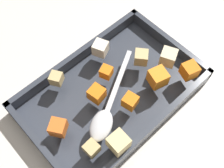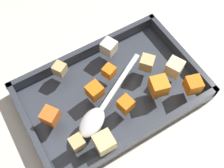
# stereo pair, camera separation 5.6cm
# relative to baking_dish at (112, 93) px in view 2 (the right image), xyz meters

# --- Properties ---
(ground_plane) EXTENTS (4.00, 4.00, 0.00)m
(ground_plane) POSITION_rel_baking_dish_xyz_m (0.00, -0.02, -0.01)
(ground_plane) COLOR beige
(baking_dish) EXTENTS (0.38, 0.24, 0.04)m
(baking_dish) POSITION_rel_baking_dish_xyz_m (0.00, 0.00, 0.00)
(baking_dish) COLOR #333842
(baking_dish) RESTS_ON ground_plane
(carrot_chunk_near_spoon) EXTENTS (0.04, 0.04, 0.03)m
(carrot_chunk_near_spoon) POSITION_rel_baking_dish_xyz_m (-0.08, 0.06, 0.05)
(carrot_chunk_near_spoon) COLOR orange
(carrot_chunk_near_spoon) RESTS_ON baking_dish
(carrot_chunk_far_right) EXTENTS (0.03, 0.03, 0.03)m
(carrot_chunk_far_right) POSITION_rel_baking_dish_xyz_m (0.04, -0.00, 0.05)
(carrot_chunk_far_right) COLOR orange
(carrot_chunk_far_right) RESTS_ON baking_dish
(carrot_chunk_front_center) EXTENTS (0.03, 0.03, 0.02)m
(carrot_chunk_front_center) POSITION_rel_baking_dish_xyz_m (-0.01, -0.03, 0.04)
(carrot_chunk_front_center) COLOR orange
(carrot_chunk_front_center) RESTS_ON baking_dish
(carrot_chunk_mid_right) EXTENTS (0.04, 0.04, 0.03)m
(carrot_chunk_mid_right) POSITION_rel_baking_dish_xyz_m (-0.14, 0.09, 0.05)
(carrot_chunk_mid_right) COLOR orange
(carrot_chunk_mid_right) RESTS_ON baking_dish
(carrot_chunk_mid_left) EXTENTS (0.03, 0.03, 0.03)m
(carrot_chunk_mid_left) POSITION_rel_baking_dish_xyz_m (0.01, 0.05, 0.04)
(carrot_chunk_mid_left) COLOR orange
(carrot_chunk_mid_left) RESTS_ON baking_dish
(carrot_chunk_rim_edge) EXTENTS (0.04, 0.04, 0.03)m
(carrot_chunk_rim_edge) POSITION_rel_baking_dish_xyz_m (0.14, 0.00, 0.05)
(carrot_chunk_rim_edge) COLOR orange
(carrot_chunk_rim_edge) RESTS_ON baking_dish
(potato_chunk_corner_ne) EXTENTS (0.03, 0.03, 0.02)m
(potato_chunk_corner_ne) POSITION_rel_baking_dish_xyz_m (0.08, -0.09, 0.04)
(potato_chunk_corner_ne) COLOR tan
(potato_chunk_corner_ne) RESTS_ON baking_dish
(potato_chunk_under_handle) EXTENTS (0.04, 0.04, 0.03)m
(potato_chunk_under_handle) POSITION_rel_baking_dish_xyz_m (-0.13, 0.04, 0.05)
(potato_chunk_under_handle) COLOR beige
(potato_chunk_under_handle) RESTS_ON baking_dish
(potato_chunk_corner_se) EXTENTS (0.03, 0.03, 0.02)m
(potato_chunk_corner_se) POSITION_rel_baking_dish_xyz_m (0.12, 0.07, 0.04)
(potato_chunk_corner_se) COLOR tan
(potato_chunk_corner_se) RESTS_ON baking_dish
(potato_chunk_back_center) EXTENTS (0.03, 0.03, 0.03)m
(potato_chunk_back_center) POSITION_rel_baking_dish_xyz_m (0.08, 0.10, 0.05)
(potato_chunk_back_center) COLOR #E0CC89
(potato_chunk_back_center) RESTS_ON baking_dish
(potato_chunk_center) EXTENTS (0.04, 0.04, 0.03)m
(potato_chunk_center) POSITION_rel_baking_dish_xyz_m (-0.09, -0.00, 0.05)
(potato_chunk_center) COLOR tan
(potato_chunk_center) RESTS_ON baking_dish
(parsnip_chunk_far_left) EXTENTS (0.04, 0.04, 0.03)m
(parsnip_chunk_far_left) POSITION_rel_baking_dish_xyz_m (-0.04, -0.08, 0.05)
(parsnip_chunk_far_left) COLOR silver
(parsnip_chunk_far_left) RESTS_ON baking_dish
(serving_spoon) EXTENTS (0.20, 0.13, 0.02)m
(serving_spoon) POSITION_rel_baking_dish_xyz_m (0.06, 0.04, 0.04)
(serving_spoon) COLOR silver
(serving_spoon) RESTS_ON baking_dish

